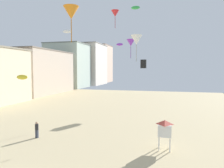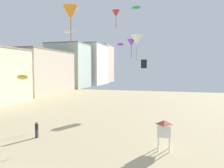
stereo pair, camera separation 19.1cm
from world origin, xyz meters
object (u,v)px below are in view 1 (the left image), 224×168
kite_white_delta (136,40)px  kite_green_parafoil (136,8)px  kite_purple_delta (131,43)px  kite_flyer (37,129)px  kite_orange_delta (71,13)px  kite_red_delta (115,14)px  kite_black_box (143,64)px  kite_purple_parafoil (120,44)px  kite_yellow_parafoil (22,77)px  lifeguard_stand (165,128)px  kite_white_parafoil (67,31)px

kite_white_delta → kite_green_parafoil: bearing=99.2°
kite_purple_delta → kite_flyer: bearing=-111.4°
kite_green_parafoil → kite_white_delta: (2.13, -13.13, -7.92)m
kite_green_parafoil → kite_white_delta: bearing=-80.8°
kite_flyer → kite_orange_delta: 11.73m
kite_green_parafoil → kite_white_delta: size_ratio=0.49×
kite_white_delta → kite_orange_delta: kite_orange_delta is taller
kite_red_delta → kite_black_box: (7.29, -8.87, -11.29)m
kite_purple_parafoil → kite_yellow_parafoil: kite_purple_parafoil is taller
kite_purple_delta → kite_red_delta: kite_red_delta is taller
lifeguard_stand → kite_black_box: bearing=82.3°
kite_purple_parafoil → kite_purple_delta: kite_purple_parafoil is taller
kite_white_parafoil → kite_purple_parafoil: bearing=38.2°
kite_purple_parafoil → kite_green_parafoil: bearing=-31.2°
kite_white_delta → kite_purple_parafoil: bearing=110.4°
kite_purple_delta → kite_purple_parafoil: bearing=114.3°
lifeguard_stand → kite_purple_delta: size_ratio=0.82×
kite_white_delta → kite_purple_delta: bearing=105.6°
kite_flyer → kite_orange_delta: kite_orange_delta is taller
kite_purple_delta → kite_white_parafoil: 12.63m
lifeguard_stand → kite_white_parafoil: bearing=115.1°
kite_red_delta → kite_orange_delta: kite_red_delta is taller
kite_purple_parafoil → kite_black_box: kite_purple_parafoil is taller
kite_flyer → kite_white_parafoil: bearing=58.3°
kite_flyer → kite_purple_parafoil: size_ratio=1.18×
kite_green_parafoil → kite_white_parafoil: kite_green_parafoil is taller
kite_black_box → lifeguard_stand: bearing=-78.3°
kite_flyer → kite_white_delta: (8.53, 9.76, 9.77)m
kite_white_delta → kite_orange_delta: 11.16m
kite_red_delta → kite_purple_parafoil: bearing=-59.0°
kite_yellow_parafoil → kite_black_box: kite_black_box is taller
kite_white_delta → kite_orange_delta: bearing=-113.6°
kite_purple_parafoil → kite_white_delta: kite_purple_parafoil is taller
kite_orange_delta → kite_white_parafoil: kite_white_parafoil is taller
kite_purple_delta → lifeguard_stand: bearing=-70.9°
kite_yellow_parafoil → kite_red_delta: kite_red_delta is taller
kite_yellow_parafoil → kite_orange_delta: bearing=-23.7°
kite_green_parafoil → kite_white_delta: kite_green_parafoil is taller
kite_yellow_parafoil → kite_red_delta: size_ratio=0.38×
kite_flyer → kite_purple_parafoil: (2.84, 25.05, 11.09)m
kite_green_parafoil → kite_red_delta: bearing=136.7°
kite_flyer → lifeguard_stand: 12.43m
kite_flyer → kite_black_box: 21.86m
kite_red_delta → kite_black_box: kite_red_delta is taller
lifeguard_stand → kite_red_delta: bearing=92.6°
kite_orange_delta → kite_white_parafoil: 21.24m
kite_red_delta → kite_black_box: 16.10m
kite_black_box → kite_yellow_parafoil: bearing=-128.1°
kite_purple_delta → kite_red_delta: 14.58m
kite_green_parafoil → kite_yellow_parafoil: bearing=-117.6°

